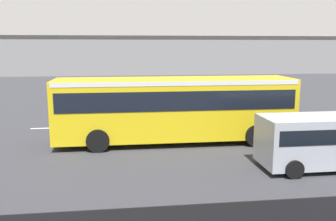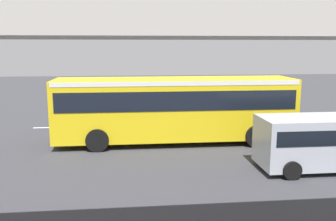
{
  "view_description": "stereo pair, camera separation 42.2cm",
  "coord_description": "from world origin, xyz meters",
  "px_view_note": "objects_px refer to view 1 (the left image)",
  "views": [
    {
      "loc": [
        1.73,
        18.4,
        4.69
      ],
      "look_at": [
        -0.48,
        1.3,
        1.6
      ],
      "focal_mm": 38.52,
      "sensor_mm": 36.0,
      "label": 1
    },
    {
      "loc": [
        1.31,
        18.45,
        4.69
      ],
      "look_at": [
        -0.48,
        1.3,
        1.6
      ],
      "focal_mm": 38.52,
      "sensor_mm": 36.0,
      "label": 2
    }
  ],
  "objects_px": {
    "pedestrian": "(164,110)",
    "traffic_sign": "(150,92)",
    "parked_van": "(323,138)",
    "city_bus": "(175,104)"
  },
  "relations": [
    {
      "from": "pedestrian",
      "to": "traffic_sign",
      "type": "bearing_deg",
      "value": -58.46
    },
    {
      "from": "parked_van",
      "to": "city_bus",
      "type": "bearing_deg",
      "value": -41.67
    },
    {
      "from": "parked_van",
      "to": "traffic_sign",
      "type": "distance_m",
      "value": 11.39
    },
    {
      "from": "city_bus",
      "to": "pedestrian",
      "type": "distance_m",
      "value": 4.1
    },
    {
      "from": "city_bus",
      "to": "traffic_sign",
      "type": "xyz_separation_m",
      "value": [
        0.82,
        -5.18,
        0.01
      ]
    },
    {
      "from": "parked_van",
      "to": "pedestrian",
      "type": "bearing_deg",
      "value": -58.67
    },
    {
      "from": "city_bus",
      "to": "pedestrian",
      "type": "bearing_deg",
      "value": -88.73
    },
    {
      "from": "pedestrian",
      "to": "traffic_sign",
      "type": "height_order",
      "value": "traffic_sign"
    },
    {
      "from": "city_bus",
      "to": "pedestrian",
      "type": "xyz_separation_m",
      "value": [
        0.09,
        -3.98,
        -1.0
      ]
    },
    {
      "from": "city_bus",
      "to": "traffic_sign",
      "type": "distance_m",
      "value": 5.24
    }
  ]
}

